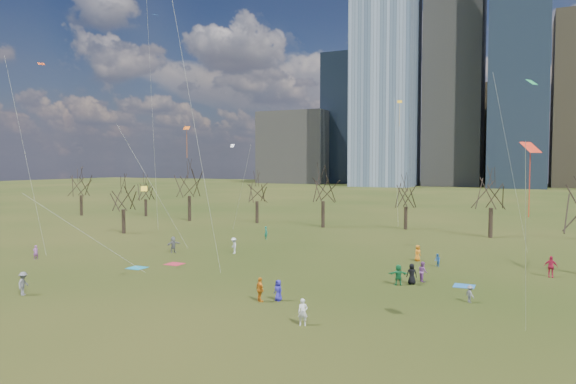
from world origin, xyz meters
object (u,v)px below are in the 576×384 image
at_px(blanket_navy, 464,286).
at_px(person_0, 278,290).
at_px(person_4, 260,290).
at_px(blanket_teal, 137,268).
at_px(blanket_crimson, 175,264).
at_px(person_1, 303,312).

height_order(blanket_navy, person_0, person_0).
bearing_deg(person_4, blanket_teal, 16.94).
xyz_separation_m(blanket_crimson, person_4, (13.93, -8.58, 0.86)).
distance_m(blanket_teal, person_0, 17.70).
bearing_deg(person_1, person_0, 107.47).
bearing_deg(blanket_teal, person_4, -19.35).
bearing_deg(blanket_teal, blanket_navy, 10.50).
xyz_separation_m(blanket_teal, blanket_crimson, (2.05, 2.96, 0.00)).
bearing_deg(blanket_crimson, blanket_teal, -124.64).
bearing_deg(blanket_crimson, person_0, -27.45).
relative_size(blanket_teal, person_0, 1.07).
xyz_separation_m(blanket_teal, blanket_navy, (28.59, 5.30, 0.00)).
height_order(blanket_navy, blanket_crimson, same).
relative_size(blanket_crimson, person_4, 0.92).
relative_size(blanket_teal, blanket_navy, 1.00).
bearing_deg(blanket_teal, person_1, -23.89).
bearing_deg(blanket_teal, person_0, -15.80).
xyz_separation_m(blanket_crimson, person_1, (18.75, -12.17, 0.80)).
height_order(blanket_crimson, person_0, person_0).
bearing_deg(blanket_navy, person_1, -118.22).
height_order(person_0, person_1, person_1).
xyz_separation_m(blanket_teal, person_1, (20.80, -9.21, 0.80)).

